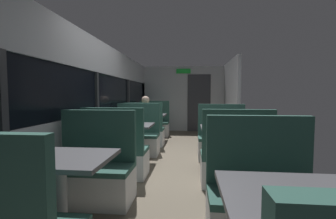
# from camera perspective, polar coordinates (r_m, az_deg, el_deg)

# --- Properties ---
(ground_plane) EXTENTS (3.30, 9.20, 0.02)m
(ground_plane) POSITION_cam_1_polar(r_m,az_deg,el_deg) (4.23, 1.84, -14.26)
(ground_plane) COLOR #665B4C
(carriage_window_panel_left) EXTENTS (0.09, 8.48, 2.30)m
(carriage_window_panel_left) POSITION_cam_1_polar(r_m,az_deg,el_deg) (4.37, -17.49, 1.10)
(carriage_window_panel_left) COLOR #B2B2B7
(carriage_window_panel_left) RESTS_ON ground_plane
(carriage_end_bulkhead) EXTENTS (2.90, 0.11, 2.30)m
(carriage_end_bulkhead) POSITION_cam_1_polar(r_m,az_deg,el_deg) (8.21, 4.24, 2.59)
(carriage_end_bulkhead) COLOR #B2B2B7
(carriage_end_bulkhead) RESTS_ON ground_plane
(carriage_aisle_panel_right) EXTENTS (0.08, 2.40, 2.30)m
(carriage_aisle_panel_right) POSITION_cam_1_polar(r_m,az_deg,el_deg) (7.11, 15.28, 2.40)
(carriage_aisle_panel_right) COLOR #B2B2B7
(carriage_aisle_panel_right) RESTS_ON ground_plane
(dining_table_near_window) EXTENTS (0.90, 0.70, 0.74)m
(dining_table_near_window) POSITION_cam_1_polar(r_m,az_deg,el_deg) (2.34, -25.08, -12.85)
(dining_table_near_window) COLOR #9E9EA3
(dining_table_near_window) RESTS_ON ground_plane
(bench_near_window_facing_entry) EXTENTS (0.95, 0.50, 1.10)m
(bench_near_window_facing_entry) POSITION_cam_1_polar(r_m,az_deg,el_deg) (3.03, -17.89, -15.07)
(bench_near_window_facing_entry) COLOR silver
(bench_near_window_facing_entry) RESTS_ON ground_plane
(dining_table_mid_window) EXTENTS (0.90, 0.70, 0.74)m
(dining_table_mid_window) POSITION_cam_1_polar(r_m,az_deg,el_deg) (4.37, -9.83, -4.95)
(dining_table_mid_window) COLOR #9E9EA3
(dining_table_mid_window) RESTS_ON ground_plane
(bench_mid_window_facing_end) EXTENTS (0.95, 0.50, 1.10)m
(bench_mid_window_facing_end) POSITION_cam_1_polar(r_m,az_deg,el_deg) (3.78, -12.67, -11.17)
(bench_mid_window_facing_end) COLOR silver
(bench_mid_window_facing_end) RESTS_ON ground_plane
(bench_mid_window_facing_entry) EXTENTS (0.95, 0.50, 1.10)m
(bench_mid_window_facing_entry) POSITION_cam_1_polar(r_m,az_deg,el_deg) (5.09, -7.67, -7.26)
(bench_mid_window_facing_entry) COLOR silver
(bench_mid_window_facing_entry) RESTS_ON ground_plane
(dining_table_far_window) EXTENTS (0.90, 0.70, 0.74)m
(dining_table_far_window) POSITION_cam_1_polar(r_m,az_deg,el_deg) (6.55, -4.56, -2.05)
(dining_table_far_window) COLOR #9E9EA3
(dining_table_far_window) RESTS_ON ground_plane
(bench_far_window_facing_end) EXTENTS (0.95, 0.50, 1.10)m
(bench_far_window_facing_end) POSITION_cam_1_polar(r_m,az_deg,el_deg) (5.91, -5.76, -5.73)
(bench_far_window_facing_end) COLOR silver
(bench_far_window_facing_end) RESTS_ON ground_plane
(bench_far_window_facing_entry) EXTENTS (0.95, 0.50, 1.10)m
(bench_far_window_facing_entry) POSITION_cam_1_polar(r_m,az_deg,el_deg) (7.27, -3.57, -3.95)
(bench_far_window_facing_entry) COLOR silver
(bench_far_window_facing_entry) RESTS_ON ground_plane
(dining_table_front_aisle) EXTENTS (0.90, 0.70, 0.74)m
(dining_table_front_aisle) POSITION_cam_1_polar(r_m,az_deg,el_deg) (1.60, 30.26, -20.86)
(dining_table_front_aisle) COLOR #9E9EA3
(dining_table_front_aisle) RESTS_ON ground_plane
(bench_front_aisle_facing_entry) EXTENTS (0.95, 0.50, 1.10)m
(bench_front_aisle_facing_entry) POSITION_cam_1_polar(r_m,az_deg,el_deg) (2.33, 22.32, -21.08)
(bench_front_aisle_facing_entry) COLOR silver
(bench_front_aisle_facing_entry) RESTS_ON ground_plane
(dining_table_rear_aisle) EXTENTS (0.90, 0.70, 0.74)m
(dining_table_rear_aisle) POSITION_cam_1_polar(r_m,az_deg,el_deg) (4.07, 14.56, -5.67)
(dining_table_rear_aisle) COLOR #9E9EA3
(dining_table_rear_aisle) RESTS_ON ground_plane
(bench_rear_aisle_facing_end) EXTENTS (0.95, 0.50, 1.10)m
(bench_rear_aisle_facing_end) POSITION_cam_1_polar(r_m,az_deg,el_deg) (3.46, 16.29, -12.63)
(bench_rear_aisle_facing_end) COLOR silver
(bench_rear_aisle_facing_end) RESTS_ON ground_plane
(bench_rear_aisle_facing_entry) EXTENTS (0.95, 0.50, 1.10)m
(bench_rear_aisle_facing_entry) POSITION_cam_1_polar(r_m,az_deg,el_deg) (4.80, 13.21, -7.99)
(bench_rear_aisle_facing_entry) COLOR silver
(bench_rear_aisle_facing_entry) RESTS_ON ground_plane
(seated_passenger) EXTENTS (0.47, 0.55, 1.26)m
(seated_passenger) POSITION_cam_1_polar(r_m,az_deg,el_deg) (5.95, -5.64, -3.63)
(seated_passenger) COLOR #26262D
(seated_passenger) RESTS_ON ground_plane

